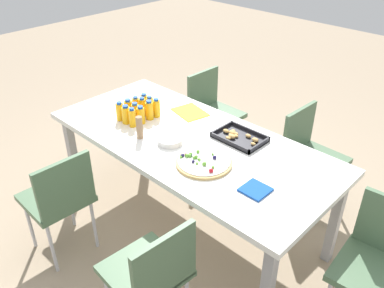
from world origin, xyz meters
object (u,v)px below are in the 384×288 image
juice_bottle_7 (142,107)px  plate_stack (170,140)px  party_table (190,146)px  juice_bottle_2 (132,118)px  juice_bottle_3 (128,108)px  juice_bottle_1 (126,115)px  juice_bottle_9 (144,102)px  snack_tray (239,137)px  juice_bottle_11 (156,108)px  chair_far_right (309,151)px  paper_folder (190,112)px  chair_near_right (152,272)px  juice_bottle_5 (141,115)px  chair_far_left (212,108)px  napkin_stack (255,190)px  juice_bottle_10 (150,105)px  chair_end (380,259)px  juice_bottle_8 (149,110)px  juice_bottle_4 (135,112)px  juice_bottle_0 (120,112)px  juice_bottle_6 (136,105)px  fruit_pizza (203,162)px  chair_near_left (60,196)px  cardboard_tube (139,128)px

juice_bottle_7 → plate_stack: juice_bottle_7 is taller
party_table → juice_bottle_2: size_ratio=14.26×
juice_bottle_2 → juice_bottle_3: (-0.14, 0.08, -0.00)m
juice_bottle_1 → juice_bottle_9: size_ratio=1.04×
juice_bottle_2 → snack_tray: juice_bottle_2 is taller
juice_bottle_7 → juice_bottle_11: (0.09, 0.07, -0.00)m
chair_far_right → paper_folder: (-0.77, -0.52, 0.26)m
chair_near_right → juice_bottle_5: juice_bottle_5 is taller
chair_near_right → juice_bottle_7: size_ratio=5.58×
chair_far_left → chair_near_right: bearing=33.1°
juice_bottle_7 → chair_near_right: bearing=-38.8°
chair_far_right → napkin_stack: 1.01m
juice_bottle_10 → juice_bottle_11: juice_bottle_11 is taller
chair_end → juice_bottle_8: size_ratio=5.51×
chair_far_right → chair_near_right: (0.01, -1.62, 0.00)m
juice_bottle_3 → chair_far_left: bearing=88.5°
juice_bottle_8 → snack_tray: (0.66, 0.23, -0.06)m
chair_end → juice_bottle_4: 1.86m
juice_bottle_5 → juice_bottle_11: bearing=88.8°
juice_bottle_0 → juice_bottle_11: size_ratio=0.99×
chair_far_right → juice_bottle_6: (-1.07, -0.81, 0.32)m
chair_far_right → juice_bottle_3: (-1.06, -0.89, 0.32)m
juice_bottle_6 → juice_bottle_11: size_ratio=0.92×
chair_end → juice_bottle_1: size_ratio=5.84×
chair_far_left → juice_bottle_2: 1.06m
fruit_pizza → snack_tray: size_ratio=1.05×
plate_stack → paper_folder: 0.47m
chair_far_right → juice_bottle_10: size_ratio=6.12×
juice_bottle_6 → juice_bottle_11: 0.17m
juice_bottle_7 → juice_bottle_3: bearing=-129.7°
chair_near_right → juice_bottle_10: 1.37m
chair_near_left → chair_near_right: size_ratio=1.00×
juice_bottle_11 → cardboard_tube: 0.33m
juice_bottle_4 → plate_stack: bearing=-7.3°
chair_near_left → juice_bottle_2: 0.73m
juice_bottle_3 → napkin_stack: juice_bottle_3 is taller
juice_bottle_4 → juice_bottle_5: size_ratio=0.99×
fruit_pizza → juice_bottle_7: bearing=168.4°
juice_bottle_8 → juice_bottle_9: juice_bottle_8 is taller
chair_far_left → juice_bottle_10: 0.84m
plate_stack → juice_bottle_4: bearing=172.7°
fruit_pizza → juice_bottle_1: bearing=179.9°
paper_folder → chair_far_left: bearing=115.2°
fruit_pizza → snack_tray: fruit_pizza is taller
chair_far_right → cardboard_tube: bearing=-34.0°
chair_near_left → juice_bottle_5: (-0.01, 0.73, 0.32)m
juice_bottle_2 → juice_bottle_8: 0.16m
chair_end → juice_bottle_1: 1.87m
snack_tray → juice_bottle_0: bearing=-154.1°
chair_near_right → juice_bottle_3: 1.33m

